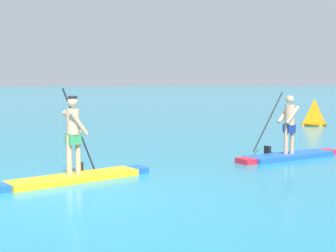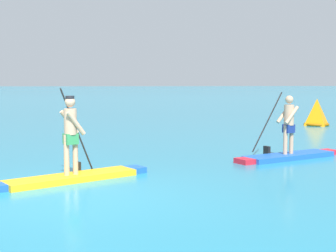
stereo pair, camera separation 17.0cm
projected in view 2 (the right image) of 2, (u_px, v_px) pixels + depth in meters
ground at (69, 196)px, 8.52m from camera, size 440.00×440.00×0.00m
paddleboarder_mid_center at (72, 165)px, 9.84m from camera, size 3.20×2.08×1.92m
paddleboarder_far_right at (288, 148)px, 12.67m from camera, size 3.28×1.75×1.78m
race_marker_buoy at (317, 114)px, 22.30m from camera, size 1.16×1.16×1.26m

